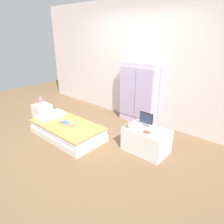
# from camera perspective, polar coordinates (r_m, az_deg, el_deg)

# --- Properties ---
(ground_plane) EXTENTS (10.00, 10.00, 0.02)m
(ground_plane) POSITION_cam_1_polar(r_m,az_deg,el_deg) (3.96, -6.50, -8.51)
(ground_plane) COLOR brown
(back_wall) EXTENTS (6.40, 0.05, 2.70)m
(back_wall) POSITION_cam_1_polar(r_m,az_deg,el_deg) (4.66, 7.48, 13.95)
(back_wall) COLOR silver
(back_wall) RESTS_ON ground_plane
(bed) EXTENTS (1.54, 0.81, 0.27)m
(bed) POSITION_cam_1_polar(r_m,az_deg,el_deg) (4.15, -12.75, -5.11)
(bed) COLOR silver
(bed) RESTS_ON ground_plane
(pillow) EXTENTS (0.32, 0.58, 0.07)m
(pillow) POSITION_cam_1_polar(r_m,az_deg,el_deg) (4.52, -17.30, -0.87)
(pillow) COLOR silver
(pillow) RESTS_ON bed
(doll) EXTENTS (0.39, 0.14, 0.10)m
(doll) POSITION_cam_1_polar(r_m,az_deg,el_deg) (4.11, -13.59, -2.76)
(doll) COLOR #4C84C6
(doll) RESTS_ON bed
(nightstand) EXTENTS (0.36, 0.36, 0.41)m
(nightstand) POSITION_cam_1_polar(r_m,az_deg,el_deg) (4.99, -19.40, -0.24)
(nightstand) COLOR white
(nightstand) RESTS_ON ground_plane
(table_lamp) EXTENTS (0.10, 0.10, 0.24)m
(table_lamp) POSITION_cam_1_polar(r_m,az_deg,el_deg) (4.87, -19.95, 3.83)
(table_lamp) COLOR #B7B2AD
(table_lamp) RESTS_ON nightstand
(wardrobe) EXTENTS (0.88, 0.29, 1.38)m
(wardrobe) POSITION_cam_1_polar(r_m,az_deg,el_deg) (4.56, 7.54, 5.33)
(wardrobe) COLOR silver
(wardrobe) RESTS_ON ground_plane
(tv_stand) EXTENTS (0.76, 0.50, 0.44)m
(tv_stand) POSITION_cam_1_polar(r_m,az_deg,el_deg) (3.59, 9.85, -7.98)
(tv_stand) COLOR silver
(tv_stand) RESTS_ON ground_plane
(tv_monitor) EXTENTS (0.26, 0.10, 0.26)m
(tv_monitor) POSITION_cam_1_polar(r_m,az_deg,el_deg) (3.52, 9.84, -1.88)
(tv_monitor) COLOR #99999E
(tv_monitor) RESTS_ON tv_stand
(rocking_horse_toy) EXTENTS (0.10, 0.04, 0.12)m
(rocking_horse_toy) POSITION_cam_1_polar(r_m,az_deg,el_deg) (3.47, 4.49, -3.66)
(rocking_horse_toy) COLOR #8E6642
(rocking_horse_toy) RESTS_ON tv_stand
(book_red) EXTENTS (0.12, 0.08, 0.01)m
(book_red) POSITION_cam_1_polar(r_m,az_deg,el_deg) (3.37, 9.91, -5.74)
(book_red) COLOR #CC3838
(book_red) RESTS_ON tv_stand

